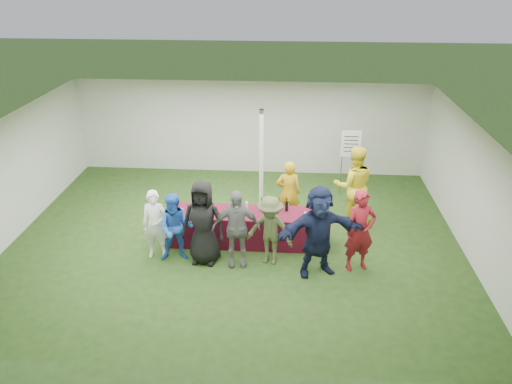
# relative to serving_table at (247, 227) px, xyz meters

# --- Properties ---
(ground) EXTENTS (60.00, 60.00, 0.00)m
(ground) POSITION_rel_serving_table_xyz_m (-0.27, 0.12, -0.38)
(ground) COLOR #284719
(ground) RESTS_ON ground
(tent) EXTENTS (10.00, 10.00, 10.00)m
(tent) POSITION_rel_serving_table_xyz_m (0.23, 1.32, 0.98)
(tent) COLOR white
(tent) RESTS_ON ground
(serving_table) EXTENTS (3.60, 0.80, 0.75)m
(serving_table) POSITION_rel_serving_table_xyz_m (0.00, 0.00, 0.00)
(serving_table) COLOR maroon
(serving_table) RESTS_ON ground
(wine_bottles) EXTENTS (0.62, 0.15, 0.32)m
(wine_bottles) POSITION_rel_serving_table_xyz_m (0.57, 0.14, 0.50)
(wine_bottles) COLOR black
(wine_bottles) RESTS_ON serving_table
(wine_glasses) EXTENTS (2.70, 0.14, 0.16)m
(wine_glasses) POSITION_rel_serving_table_xyz_m (-0.28, -0.26, 0.49)
(wine_glasses) COLOR silver
(wine_glasses) RESTS_ON serving_table
(water_bottle) EXTENTS (0.07, 0.07, 0.23)m
(water_bottle) POSITION_rel_serving_table_xyz_m (-0.01, 0.08, 0.48)
(water_bottle) COLOR silver
(water_bottle) RESTS_ON serving_table
(bar_towel) EXTENTS (0.25, 0.18, 0.03)m
(bar_towel) POSITION_rel_serving_table_xyz_m (1.53, 0.05, 0.39)
(bar_towel) COLOR white
(bar_towel) RESTS_ON serving_table
(dump_bucket) EXTENTS (0.27, 0.27, 0.18)m
(dump_bucket) POSITION_rel_serving_table_xyz_m (1.55, -0.22, 0.46)
(dump_bucket) COLOR slate
(dump_bucket) RESTS_ON serving_table
(wine_list_sign) EXTENTS (0.50, 0.03, 1.80)m
(wine_list_sign) POSITION_rel_serving_table_xyz_m (2.47, 2.67, 0.94)
(wine_list_sign) COLOR slate
(wine_list_sign) RESTS_ON ground
(staff_pourer) EXTENTS (0.61, 0.43, 1.59)m
(staff_pourer) POSITION_rel_serving_table_xyz_m (0.89, 0.98, 0.42)
(staff_pourer) COLOR gold
(staff_pourer) RESTS_ON ground
(staff_back) EXTENTS (1.00, 0.82, 1.94)m
(staff_back) POSITION_rel_serving_table_xyz_m (2.41, 1.11, 0.59)
(staff_back) COLOR yellow
(staff_back) RESTS_ON ground
(customer_0) EXTENTS (0.57, 0.38, 1.53)m
(customer_0) POSITION_rel_serving_table_xyz_m (-1.85, -0.71, 0.39)
(customer_0) COLOR white
(customer_0) RESTS_ON ground
(customer_1) EXTENTS (0.80, 0.66, 1.50)m
(customer_1) POSITION_rel_serving_table_xyz_m (-1.40, -0.79, 0.38)
(customer_1) COLOR blue
(customer_1) RESTS_ON ground
(customer_2) EXTENTS (0.94, 0.67, 1.81)m
(customer_2) POSITION_rel_serving_table_xyz_m (-0.82, -0.81, 0.53)
(customer_2) COLOR black
(customer_2) RESTS_ON ground
(customer_3) EXTENTS (1.03, 0.54, 1.68)m
(customer_3) POSITION_rel_serving_table_xyz_m (-0.14, -0.88, 0.46)
(customer_3) COLOR slate
(customer_3) RESTS_ON ground
(customer_4) EXTENTS (1.09, 0.79, 1.51)m
(customer_4) POSITION_rel_serving_table_xyz_m (0.54, -0.77, 0.38)
(customer_4) COLOR #47522C
(customer_4) RESTS_ON ground
(customer_5) EXTENTS (1.85, 1.10, 1.90)m
(customer_5) POSITION_rel_serving_table_xyz_m (1.50, -1.08, 0.58)
(customer_5) COLOR #141B38
(customer_5) RESTS_ON ground
(customer_6) EXTENTS (0.73, 0.59, 1.74)m
(customer_6) POSITION_rel_serving_table_xyz_m (2.34, -0.86, 0.49)
(customer_6) COLOR maroon
(customer_6) RESTS_ON ground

